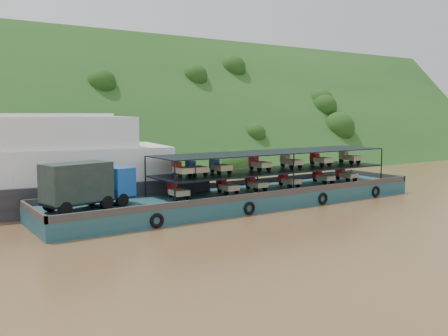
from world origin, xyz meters
TOP-DOWN VIEW (x-y plane):
  - ground at (0.00, 0.00)m, footprint 160.00×160.00m
  - hillside at (0.00, 36.00)m, footprint 140.00×39.60m
  - cargo_barge at (-2.11, 1.49)m, footprint 35.00×7.18m

SIDE VIEW (x-z plane):
  - ground at x=0.00m, z-range 0.00..0.00m
  - hillside at x=0.00m, z-range -19.80..19.80m
  - cargo_barge at x=-2.11m, z-range -1.13..3.41m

